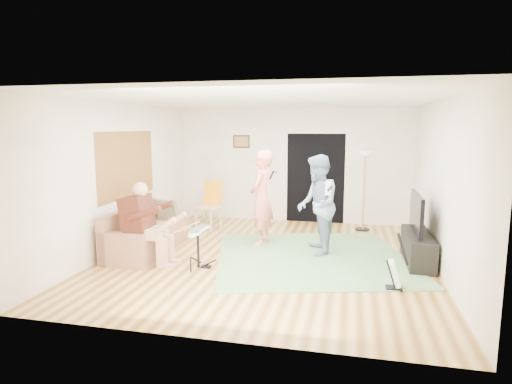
% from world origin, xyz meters
% --- Properties ---
extents(floor, '(6.00, 6.00, 0.00)m').
position_xyz_m(floor, '(0.00, 0.00, 0.00)').
color(floor, brown).
rests_on(floor, ground).
extents(walls, '(5.50, 6.00, 2.70)m').
position_xyz_m(walls, '(0.00, 0.00, 1.35)').
color(walls, '#F0E3D0').
rests_on(walls, floor).
extents(ceiling, '(6.00, 6.00, 0.00)m').
position_xyz_m(ceiling, '(0.00, 0.00, 2.70)').
color(ceiling, white).
rests_on(ceiling, walls).
extents(window_blinds, '(0.00, 2.05, 2.05)m').
position_xyz_m(window_blinds, '(-2.74, 0.20, 1.55)').
color(window_blinds, olive).
rests_on(window_blinds, walls).
extents(doorway, '(2.10, 0.00, 2.10)m').
position_xyz_m(doorway, '(0.55, 2.99, 1.05)').
color(doorway, black).
rests_on(doorway, walls).
extents(picture_frame, '(0.42, 0.03, 0.32)m').
position_xyz_m(picture_frame, '(-1.25, 2.99, 1.90)').
color(picture_frame, '#3F2314').
rests_on(picture_frame, walls).
extents(area_rug, '(3.94, 3.97, 0.02)m').
position_xyz_m(area_rug, '(0.74, 0.18, 0.01)').
color(area_rug, '#57834F').
rests_on(area_rug, floor).
extents(sofa, '(0.82, 1.99, 0.80)m').
position_xyz_m(sofa, '(-2.29, -0.12, 0.27)').
color(sofa, '#96674B').
rests_on(sofa, floor).
extents(drummer, '(0.89, 0.50, 1.37)m').
position_xyz_m(drummer, '(-1.87, -0.77, 0.53)').
color(drummer, '#4C2015').
rests_on(drummer, sofa).
extents(drum_kit, '(0.36, 0.64, 0.66)m').
position_xyz_m(drum_kit, '(-1.00, -0.77, 0.29)').
color(drum_kit, black).
rests_on(drum_kit, floor).
extents(singer, '(0.50, 0.71, 1.82)m').
position_xyz_m(singer, '(-0.29, 0.83, 0.91)').
color(singer, '#FF786E').
rests_on(singer, floor).
extents(microphone, '(0.06, 0.06, 0.24)m').
position_xyz_m(microphone, '(-0.09, 0.83, 1.36)').
color(microphone, black).
rests_on(microphone, singer).
extents(guitarist, '(0.83, 0.98, 1.78)m').
position_xyz_m(guitarist, '(0.80, 0.42, 0.89)').
color(guitarist, '#728BA7').
rests_on(guitarist, floor).
extents(guitar_held, '(0.16, 0.61, 0.26)m').
position_xyz_m(guitar_held, '(1.00, 0.42, 1.21)').
color(guitar_held, white).
rests_on(guitar_held, guitarist).
extents(guitar_spare, '(0.29, 0.26, 0.82)m').
position_xyz_m(guitar_spare, '(2.02, -1.06, 0.23)').
color(guitar_spare, black).
rests_on(guitar_spare, floor).
extents(torchiere_lamp, '(0.31, 0.31, 1.73)m').
position_xyz_m(torchiere_lamp, '(1.65, 2.43, 1.19)').
color(torchiere_lamp, black).
rests_on(torchiere_lamp, floor).
extents(dining_chair, '(0.56, 0.58, 1.08)m').
position_xyz_m(dining_chair, '(-1.69, 1.80, 0.38)').
color(dining_chair, tan).
rests_on(dining_chair, floor).
extents(tv_cabinet, '(0.40, 1.40, 0.50)m').
position_xyz_m(tv_cabinet, '(2.50, 0.28, 0.25)').
color(tv_cabinet, black).
rests_on(tv_cabinet, floor).
extents(television, '(0.06, 1.18, 0.63)m').
position_xyz_m(television, '(2.45, 0.28, 0.85)').
color(television, black).
rests_on(television, tv_cabinet).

